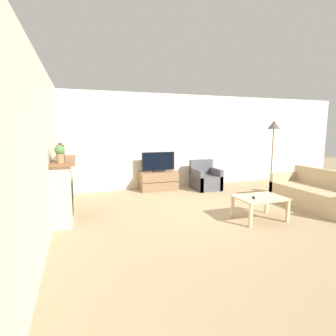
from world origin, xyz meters
TOP-DOWN VIEW (x-y plane):
  - ground_plane at (0.00, 0.00)m, footprint 24.00×24.00m
  - wall_back at (0.00, 2.52)m, footprint 12.00×0.06m
  - wall_left at (-3.07, 0.00)m, footprint 0.06×12.00m
  - fireplace at (-2.88, 0.59)m, footprint 0.44×1.61m
  - mantel_vase_left at (-2.86, 0.11)m, footprint 0.13×0.13m
  - mantel_clock at (-2.86, 0.76)m, footprint 0.08×0.11m
  - potted_plant at (-2.86, -0.09)m, footprint 0.16×0.16m
  - tv_stand at (-0.48, 2.19)m, footprint 1.04×0.51m
  - tv at (-0.48, 2.19)m, footprint 0.94×0.18m
  - armchair at (0.82, 1.88)m, footprint 0.70×0.76m
  - coffee_table at (0.61, -0.78)m, footprint 0.89×0.65m
  - remote at (0.43, -0.83)m, footprint 0.11×0.15m
  - couch at (2.38, -0.53)m, footprint 0.92×2.01m
  - floor_lamp at (2.30, 0.92)m, footprint 0.32×0.32m

SIDE VIEW (x-z plane):
  - ground_plane at x=0.00m, z-range 0.00..0.00m
  - tv_stand at x=-0.48m, z-range 0.00..0.53m
  - couch at x=2.38m, z-range -0.13..0.67m
  - armchair at x=0.82m, z-range -0.14..0.68m
  - coffee_table at x=0.61m, z-range 0.16..0.61m
  - remote at x=0.43m, z-range 0.44..0.46m
  - fireplace at x=-2.88m, z-range 0.01..1.15m
  - tv at x=-0.48m, z-range 0.51..1.05m
  - mantel_clock at x=-2.86m, z-range 1.14..1.29m
  - mantel_vase_left at x=-2.86m, z-range 1.13..1.46m
  - potted_plant at x=-2.86m, z-range 1.16..1.47m
  - wall_back at x=0.00m, z-range 0.00..2.70m
  - wall_left at x=-3.07m, z-range 0.00..2.70m
  - floor_lamp at x=2.30m, z-range 0.71..2.63m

